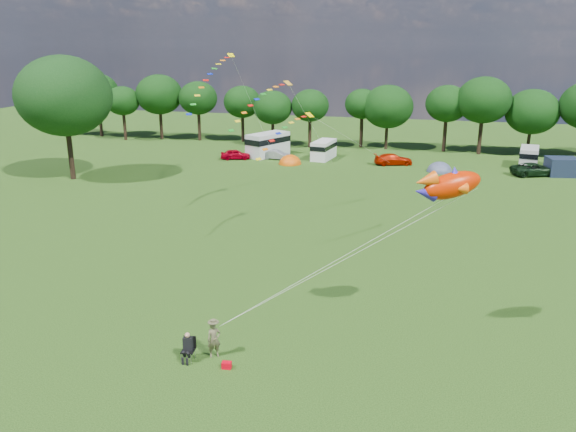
% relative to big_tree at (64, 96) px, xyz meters
% --- Properties ---
extents(ground_plane, '(180.00, 180.00, 0.00)m').
position_rel_big_tree_xyz_m(ground_plane, '(30.00, -28.00, -9.02)').
color(ground_plane, black).
rests_on(ground_plane, ground).
extents(tree_line, '(102.98, 10.98, 10.27)m').
position_rel_big_tree_xyz_m(tree_line, '(35.30, 26.99, -2.67)').
color(tree_line, black).
rests_on(tree_line, ground).
extents(big_tree, '(10.00, 10.00, 13.28)m').
position_rel_big_tree_xyz_m(big_tree, '(0.00, 0.00, 0.00)').
color(big_tree, black).
rests_on(big_tree, ground).
extents(car_a, '(4.16, 2.65, 1.29)m').
position_rel_big_tree_xyz_m(car_a, '(13.61, 14.99, -8.37)').
color(car_a, '#A30014').
rests_on(car_a, ground).
extents(car_b, '(3.47, 1.66, 1.18)m').
position_rel_big_tree_xyz_m(car_b, '(18.82, 16.28, -8.43)').
color(car_b, gray).
rests_on(car_b, ground).
extents(car_c, '(4.89, 3.20, 1.36)m').
position_rel_big_tree_xyz_m(car_c, '(33.65, 16.79, -8.34)').
color(car_c, '#B01700').
rests_on(car_c, ground).
extents(car_d, '(5.79, 4.09, 1.44)m').
position_rel_big_tree_xyz_m(car_d, '(49.63, 14.89, -8.30)').
color(car_d, black).
rests_on(car_d, ground).
extents(campervan_b, '(5.02, 6.76, 3.05)m').
position_rel_big_tree_xyz_m(campervan_b, '(17.03, 18.26, -7.38)').
color(campervan_b, silver).
rests_on(campervan_b, ground).
extents(campervan_c, '(2.66, 5.08, 2.38)m').
position_rel_big_tree_xyz_m(campervan_c, '(24.58, 18.22, -7.74)').
color(campervan_c, silver).
rests_on(campervan_c, ground).
extents(campervan_d, '(2.79, 5.12, 2.38)m').
position_rel_big_tree_xyz_m(campervan_d, '(49.59, 19.82, -7.74)').
color(campervan_d, '#B3B2B4').
rests_on(campervan_d, ground).
extents(tent_orange, '(2.85, 3.12, 2.23)m').
position_rel_big_tree_xyz_m(tent_orange, '(21.18, 14.02, -9.00)').
color(tent_orange, '#D65108').
rests_on(tent_orange, ground).
extents(tent_greyblue, '(2.99, 3.28, 2.23)m').
position_rel_big_tree_xyz_m(tent_greyblue, '(39.22, 14.33, -9.00)').
color(tent_greyblue, '#454D66').
rests_on(tent_greyblue, ground).
extents(awning_navy, '(3.69, 3.19, 2.05)m').
position_rel_big_tree_xyz_m(awning_navy, '(52.60, 15.68, -7.99)').
color(awning_navy, '#172035').
rests_on(awning_navy, ground).
extents(kite_flyer, '(0.78, 0.73, 1.80)m').
position_rel_big_tree_xyz_m(kite_flyer, '(29.15, -30.46, -8.12)').
color(kite_flyer, brown).
rests_on(kite_flyer, ground).
extents(camp_chair, '(0.66, 0.66, 1.46)m').
position_rel_big_tree_xyz_m(camp_chair, '(28.11, -31.08, -8.14)').
color(camp_chair, '#99999E').
rests_on(camp_chair, ground).
extents(kite_bag, '(0.47, 0.35, 0.31)m').
position_rel_big_tree_xyz_m(kite_bag, '(30.08, -31.28, -8.86)').
color(kite_bag, red).
rests_on(kite_bag, ground).
extents(fish_kite, '(3.51, 2.38, 1.86)m').
position_rel_big_tree_xyz_m(fish_kite, '(39.29, -25.80, -1.05)').
color(fish_kite, red).
rests_on(fish_kite, ground).
extents(streamer_kite_a, '(3.38, 5.63, 5.78)m').
position_rel_big_tree_xyz_m(streamer_kite_a, '(16.55, 1.41, 2.38)').
color(streamer_kite_a, '#F7E200').
rests_on(streamer_kite_a, ground).
extents(streamer_kite_b, '(4.21, 4.75, 3.82)m').
position_rel_big_tree_xyz_m(streamer_kite_b, '(24.74, -7.69, 1.09)').
color(streamer_kite_b, gold).
rests_on(streamer_kite_b, ground).
extents(streamer_kite_c, '(3.01, 4.93, 2.78)m').
position_rel_big_tree_xyz_m(streamer_kite_c, '(28.63, -14.47, -0.33)').
color(streamer_kite_c, '#FFD300').
rests_on(streamer_kite_c, ground).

